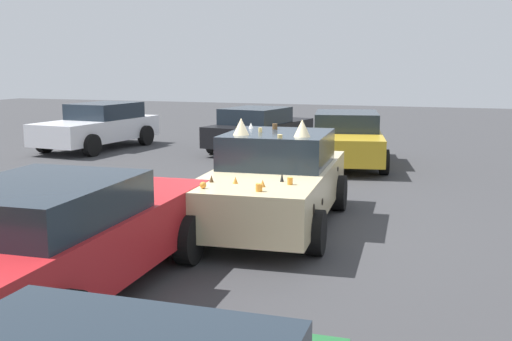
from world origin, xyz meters
TOP-DOWN VIEW (x-y plane):
  - ground_plane at (0.00, 0.00)m, footprint 60.00×60.00m
  - art_car_decorated at (0.07, 0.01)m, footprint 4.49×2.29m
  - parked_sedan_far_left at (7.12, 7.90)m, footprint 4.51×2.27m
  - parked_sedan_near_left at (6.54, 0.02)m, footprint 4.55×2.59m
  - parked_sedan_row_back_far at (8.21, 2.97)m, footprint 4.42×2.46m
  - parked_sedan_near_right at (-3.74, 1.30)m, footprint 4.64×2.16m

SIDE VIEW (x-z plane):
  - ground_plane at x=0.00m, z-range 0.00..0.00m
  - parked_sedan_row_back_far at x=8.21m, z-range 0.01..1.34m
  - parked_sedan_near_left at x=6.54m, z-range 0.01..1.37m
  - parked_sedan_far_left at x=7.12m, z-range 0.01..1.42m
  - parked_sedan_near_right at x=-3.74m, z-range 0.02..1.42m
  - art_car_decorated at x=0.07m, z-range -0.14..1.62m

